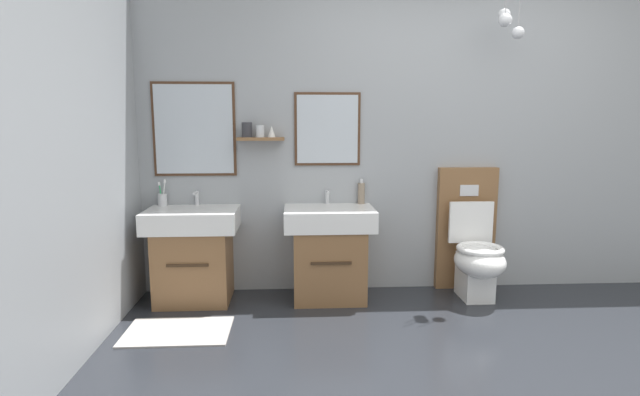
% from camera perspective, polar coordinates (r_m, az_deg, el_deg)
% --- Properties ---
extents(wall_back, '(5.16, 0.44, 2.57)m').
position_cam_1_polar(wall_back, '(4.12, 14.50, 7.53)').
color(wall_back, '#999EA3').
rests_on(wall_back, ground).
extents(bath_mat, '(0.68, 0.44, 0.01)m').
position_cam_1_polar(bath_mat, '(3.44, -16.26, -14.74)').
color(bath_mat, '#9E9993').
rests_on(bath_mat, ground).
extents(vanity_sink_left, '(0.68, 0.49, 0.71)m').
position_cam_1_polar(vanity_sink_left, '(3.87, -14.51, -6.12)').
color(vanity_sink_left, brown).
rests_on(vanity_sink_left, ground).
extents(tap_on_left_sink, '(0.03, 0.13, 0.11)m').
position_cam_1_polar(tap_on_left_sink, '(3.96, -14.23, 0.21)').
color(tap_on_left_sink, silver).
rests_on(tap_on_left_sink, vanity_sink_left).
extents(vanity_sink_right, '(0.68, 0.49, 0.71)m').
position_cam_1_polar(vanity_sink_right, '(3.80, 1.04, -6.10)').
color(vanity_sink_right, brown).
rests_on(vanity_sink_right, ground).
extents(tap_on_right_sink, '(0.03, 0.13, 0.11)m').
position_cam_1_polar(tap_on_right_sink, '(3.89, 0.87, 0.34)').
color(tap_on_right_sink, silver).
rests_on(tap_on_right_sink, vanity_sink_right).
extents(toilet, '(0.48, 0.63, 1.00)m').
position_cam_1_polar(toilet, '(4.05, 17.37, -5.65)').
color(toilet, brown).
rests_on(toilet, ground).
extents(toothbrush_cup, '(0.07, 0.07, 0.21)m').
position_cam_1_polar(toothbrush_cup, '(4.01, -17.93, -0.09)').
color(toothbrush_cup, silver).
rests_on(toothbrush_cup, vanity_sink_left).
extents(soap_dispenser, '(0.06, 0.06, 0.20)m').
position_cam_1_polar(soap_dispenser, '(3.92, 4.84, 0.60)').
color(soap_dispenser, gray).
rests_on(soap_dispenser, vanity_sink_right).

